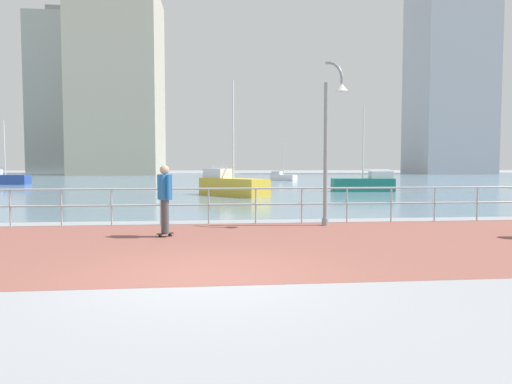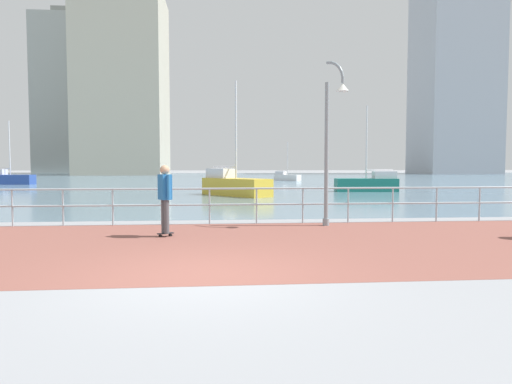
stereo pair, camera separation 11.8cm
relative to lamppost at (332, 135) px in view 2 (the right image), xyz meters
The scene contains 13 objects.
ground 34.75m from the lamppost, 95.75° to the left, with size 220.00×220.00×0.00m, color gray.
brick_paving 5.11m from the lamppost, 142.12° to the right, with size 28.00×6.89×0.01m, color brown.
harbor_water 45.95m from the lamppost, 94.34° to the left, with size 180.00×88.00×0.00m, color slate.
waterfront_railing 4.00m from the lamppost, 167.94° to the left, with size 25.25×0.06×1.08m.
lamppost is the anchor object (origin of this frame).
skateboarder 5.01m from the lamppost, 161.55° to the right, with size 0.40×0.53×1.75m.
sailboat_white 38.79m from the lamppost, 82.92° to the left, with size 2.95×2.91×4.44m.
sailboat_navy 37.67m from the lamppost, 126.18° to the left, with size 4.24×1.72×5.80m.
sailboat_red 18.01m from the lamppost, 67.58° to the left, with size 4.14×1.57×5.69m.
sailboat_blue 13.67m from the lamppost, 99.55° to the left, with size 3.99×4.57×6.54m.
tower_glass 90.81m from the lamppost, 59.29° to the left, with size 14.58×12.56×46.22m.
tower_steel 78.18m from the lamppost, 105.36° to the left, with size 15.02×17.47×35.43m.
tower_beige 99.97m from the lamppost, 111.49° to the left, with size 12.74×10.43×36.24m.
Camera 2 is at (0.20, -7.05, 1.75)m, focal length 31.53 mm.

